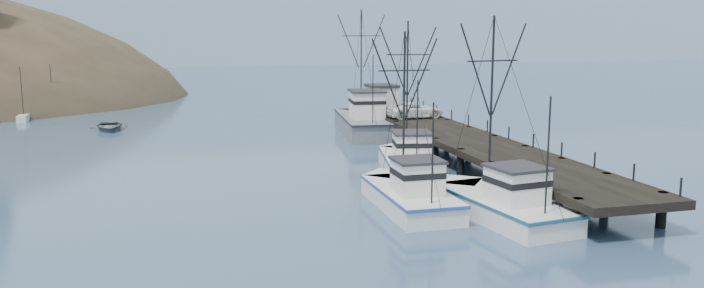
{
  "coord_description": "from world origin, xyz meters",
  "views": [
    {
      "loc": [
        -8.95,
        -34.53,
        10.91
      ],
      "look_at": [
        3.5,
        12.26,
        2.5
      ],
      "focal_mm": 35.0,
      "sensor_mm": 36.0,
      "label": 1
    }
  ],
  "objects_px": {
    "pickup_truck": "(415,110)",
    "motorboat": "(109,130)",
    "pier": "(465,141)",
    "trawler_mid": "(408,194)",
    "trawler_near": "(499,203)",
    "trawler_far": "(408,161)",
    "pier_shed": "(382,97)",
    "work_vessel": "(363,121)"
  },
  "relations": [
    {
      "from": "trawler_near",
      "to": "motorboat",
      "type": "distance_m",
      "value": 47.61
    },
    {
      "from": "pickup_truck",
      "to": "trawler_mid",
      "type": "bearing_deg",
      "value": 154.99
    },
    {
      "from": "pier",
      "to": "motorboat",
      "type": "height_order",
      "value": "pier"
    },
    {
      "from": "trawler_mid",
      "to": "motorboat",
      "type": "relative_size",
      "value": 2.0
    },
    {
      "from": "trawler_far",
      "to": "motorboat",
      "type": "relative_size",
      "value": 2.12
    },
    {
      "from": "work_vessel",
      "to": "pier_shed",
      "type": "distance_m",
      "value": 3.77
    },
    {
      "from": "motorboat",
      "to": "pier_shed",
      "type": "bearing_deg",
      "value": -19.91
    },
    {
      "from": "trawler_mid",
      "to": "work_vessel",
      "type": "relative_size",
      "value": 0.71
    },
    {
      "from": "trawler_near",
      "to": "pickup_truck",
      "type": "relative_size",
      "value": 2.1
    },
    {
      "from": "trawler_far",
      "to": "pier_shed",
      "type": "distance_m",
      "value": 21.36
    },
    {
      "from": "trawler_mid",
      "to": "motorboat",
      "type": "height_order",
      "value": "trawler_mid"
    },
    {
      "from": "trawler_near",
      "to": "pier",
      "type": "bearing_deg",
      "value": 72.53
    },
    {
      "from": "trawler_near",
      "to": "pier_shed",
      "type": "xyz_separation_m",
      "value": [
        3.45,
        33.72,
        2.6
      ]
    },
    {
      "from": "work_vessel",
      "to": "trawler_near",
      "type": "bearing_deg",
      "value": -91.71
    },
    {
      "from": "pier",
      "to": "pier_shed",
      "type": "height_order",
      "value": "pier_shed"
    },
    {
      "from": "trawler_far",
      "to": "work_vessel",
      "type": "distance_m",
      "value": 19.05
    },
    {
      "from": "trawler_mid",
      "to": "work_vessel",
      "type": "height_order",
      "value": "work_vessel"
    },
    {
      "from": "trawler_mid",
      "to": "pier",
      "type": "bearing_deg",
      "value": 53.26
    },
    {
      "from": "pier",
      "to": "pickup_truck",
      "type": "distance_m",
      "value": 11.9
    },
    {
      "from": "work_vessel",
      "to": "motorboat",
      "type": "distance_m",
      "value": 26.91
    },
    {
      "from": "pier_shed",
      "to": "work_vessel",
      "type": "bearing_deg",
      "value": -144.22
    },
    {
      "from": "pier",
      "to": "trawler_mid",
      "type": "xyz_separation_m",
      "value": [
        -9.3,
        -12.46,
        -0.87
      ]
    },
    {
      "from": "trawler_near",
      "to": "work_vessel",
      "type": "bearing_deg",
      "value": 88.29
    },
    {
      "from": "pickup_truck",
      "to": "motorboat",
      "type": "xyz_separation_m",
      "value": [
        -29.32,
        13.31,
        -2.78
      ]
    },
    {
      "from": "trawler_near",
      "to": "pickup_truck",
      "type": "height_order",
      "value": "trawler_near"
    },
    {
      "from": "trawler_near",
      "to": "trawler_far",
      "type": "distance_m",
      "value": 13.0
    },
    {
      "from": "trawler_mid",
      "to": "pickup_truck",
      "type": "height_order",
      "value": "trawler_mid"
    },
    {
      "from": "trawler_near",
      "to": "trawler_far",
      "type": "xyz_separation_m",
      "value": [
        -0.91,
        12.97,
        0.0
      ]
    },
    {
      "from": "pier_shed",
      "to": "trawler_near",
      "type": "bearing_deg",
      "value": -95.84
    },
    {
      "from": "pier",
      "to": "trawler_near",
      "type": "xyz_separation_m",
      "value": [
        -4.95,
        -15.72,
        -0.87
      ]
    },
    {
      "from": "work_vessel",
      "to": "pier_shed",
      "type": "bearing_deg",
      "value": 35.78
    },
    {
      "from": "pickup_truck",
      "to": "motorboat",
      "type": "relative_size",
      "value": 1.03
    },
    {
      "from": "pier",
      "to": "pickup_truck",
      "type": "height_order",
      "value": "pickup_truck"
    },
    {
      "from": "trawler_far",
      "to": "pickup_truck",
      "type": "xyz_separation_m",
      "value": [
        5.84,
        14.59,
        1.96
      ]
    },
    {
      "from": "trawler_far",
      "to": "pier_shed",
      "type": "xyz_separation_m",
      "value": [
        4.36,
        20.75,
        2.6
      ]
    },
    {
      "from": "trawler_near",
      "to": "trawler_far",
      "type": "relative_size",
      "value": 1.02
    },
    {
      "from": "trawler_mid",
      "to": "motorboat",
      "type": "bearing_deg",
      "value": 118.06
    },
    {
      "from": "pier_shed",
      "to": "trawler_mid",
      "type": "bearing_deg",
      "value": -104.36
    },
    {
      "from": "trawler_mid",
      "to": "pickup_truck",
      "type": "distance_m",
      "value": 26.09
    },
    {
      "from": "trawler_mid",
      "to": "trawler_far",
      "type": "bearing_deg",
      "value": 70.48
    },
    {
      "from": "pier_shed",
      "to": "pickup_truck",
      "type": "distance_m",
      "value": 6.36
    },
    {
      "from": "pickup_truck",
      "to": "trawler_far",
      "type": "bearing_deg",
      "value": 154.09
    }
  ]
}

